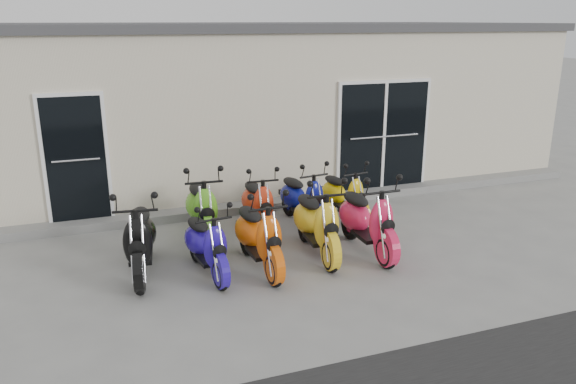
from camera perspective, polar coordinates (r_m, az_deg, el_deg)
name	(u,v)px	position (r m, az deg, el deg)	size (l,w,h in m)	color
ground	(301,248)	(8.85, 1.33, -5.73)	(80.00, 80.00, 0.00)	gray
building	(221,102)	(13.26, -6.87, 9.05)	(14.00, 6.00, 3.20)	beige
roof_cap	(218,27)	(13.14, -7.14, 16.32)	(14.20, 6.20, 0.16)	#3F3F42
front_step	(262,205)	(10.61, -2.61, -1.36)	(14.00, 0.40, 0.15)	gray
door_left	(76,156)	(10.01, -20.77, 3.44)	(1.07, 0.08, 2.22)	black
door_right	(383,133)	(11.45, 9.66, 5.93)	(2.02, 0.08, 2.22)	black
scooter_front_black	(139,230)	(8.00, -14.90, -3.72)	(0.66, 1.81, 1.33)	black
scooter_front_blue	(206,236)	(7.83, -8.34, -4.47)	(0.57, 1.56, 1.16)	#2512A0
scooter_front_orange_a	(258,227)	(7.91, -3.02, -3.56)	(0.63, 1.74, 1.29)	#E0570B
scooter_front_orange_b	(317,214)	(8.36, 2.93, -2.26)	(0.65, 1.80, 1.33)	yellow
scooter_front_red	(367,211)	(8.54, 8.06, -1.93)	(0.66, 1.82, 1.34)	#E41F4D
scooter_back_green	(201,200)	(9.07, -8.79, -0.84)	(0.66, 1.81, 1.34)	#5AB023
scooter_back_red	(258,197)	(9.40, -3.10, -0.46)	(0.59, 1.63, 1.20)	red
scooter_back_blue	(303,192)	(9.64, 1.51, 0.04)	(0.59, 1.64, 1.21)	navy
scooter_back_yellow	(344,188)	(10.01, 5.71, 0.37)	(0.56, 1.53, 1.13)	yellow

